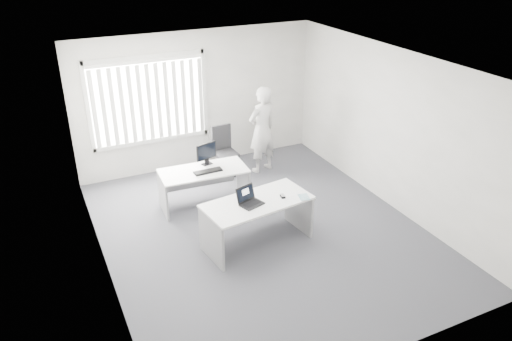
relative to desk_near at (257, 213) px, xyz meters
name	(u,v)px	position (x,y,z in m)	size (l,w,h in m)	color
ground	(262,232)	(0.21, 0.25, -0.55)	(6.00, 6.00, 0.00)	#52525A
wall_back	(197,100)	(0.21, 3.25, 0.85)	(5.00, 0.02, 2.80)	silver
wall_front	(388,261)	(0.21, -2.75, 0.85)	(5.00, 0.02, 2.80)	silver
wall_left	(96,188)	(-2.29, 0.25, 0.85)	(0.02, 6.00, 2.80)	silver
wall_right	(392,129)	(2.71, 0.25, 0.85)	(0.02, 6.00, 2.80)	silver
ceiling	(263,65)	(0.21, 0.25, 2.25)	(5.00, 6.00, 0.02)	white
window	(149,100)	(-0.79, 3.21, 1.00)	(2.32, 0.06, 1.76)	silver
blinds	(150,103)	(-0.79, 3.15, 0.97)	(2.20, 0.10, 1.50)	white
desk_near	(257,213)	(0.00, 0.00, 0.00)	(1.77, 1.00, 0.77)	white
desk_far	(204,180)	(-0.33, 1.51, -0.05)	(1.57, 0.81, 0.70)	white
office_chair	(225,159)	(0.51, 2.60, -0.24)	(0.58, 0.58, 0.99)	black
person	(262,130)	(1.24, 2.37, 0.34)	(0.65, 0.43, 1.79)	silver
laptop	(252,197)	(-0.12, -0.07, 0.35)	(0.34, 0.30, 0.26)	black
paper_sheet	(282,196)	(0.41, -0.04, 0.21)	(0.27, 0.19, 0.00)	white
mouse	(283,196)	(0.41, -0.06, 0.24)	(0.06, 0.10, 0.04)	#AAAAAC
booklet	(304,197)	(0.71, -0.21, 0.22)	(0.15, 0.21, 0.01)	silver
keyboard	(208,171)	(-0.28, 1.41, 0.16)	(0.50, 0.17, 0.02)	black
monitor	(206,154)	(-0.19, 1.72, 0.35)	(0.41, 0.12, 0.41)	black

